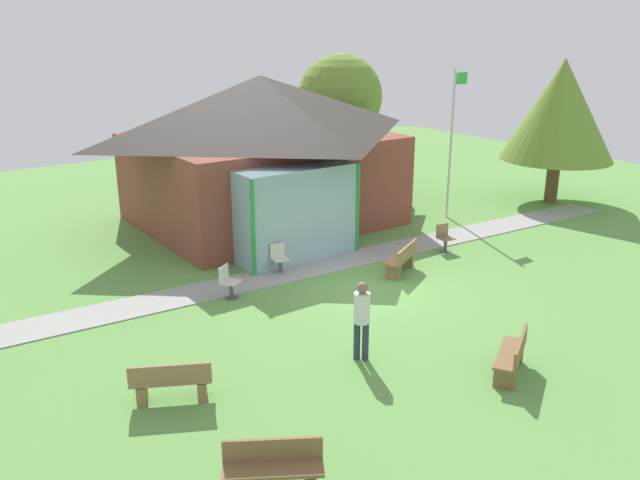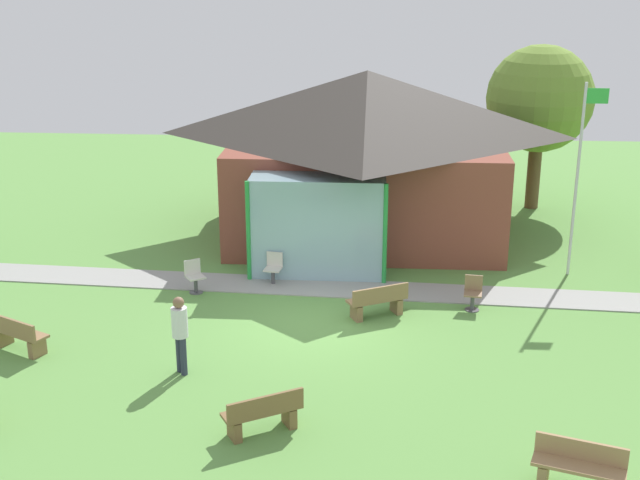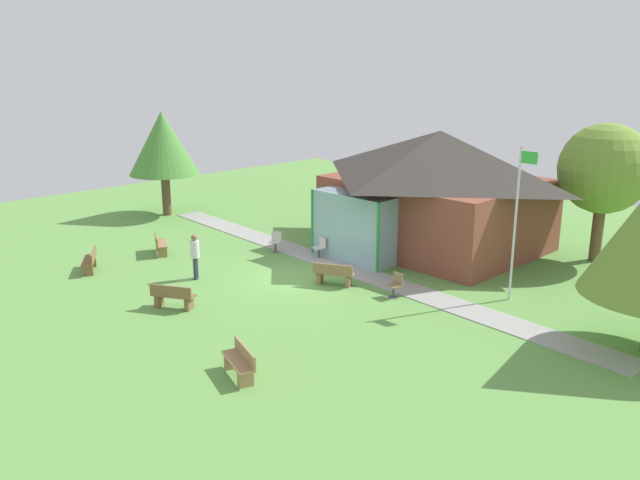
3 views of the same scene
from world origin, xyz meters
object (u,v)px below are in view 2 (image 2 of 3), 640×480
object	(u,v)px
flagpole	(579,171)
bench_mid_left	(18,335)
visitor_strolling_lawn	(180,329)
patio_chair_lawn_spare	(473,294)
patio_chair_west	(195,277)
bench_front_center	(263,414)
bench_front_right	(579,468)
bench_rear_near_path	(378,302)
patio_chair_porch_left	(274,269)
tree_behind_pavilion_right	(540,99)
pavilion	(365,151)

from	to	relation	value
flagpole	bench_mid_left	size ratio (longest dim) A/B	3.46
bench_mid_left	visitor_strolling_lawn	bearing A→B (deg)	16.27
bench_mid_left	patio_chair_lawn_spare	distance (m)	10.84
flagpole	patio_chair_west	size ratio (longest dim) A/B	6.18
flagpole	bench_front_center	size ratio (longest dim) A/B	3.50
bench_front_right	bench_rear_near_path	distance (m)	7.63
bench_rear_near_path	bench_mid_left	distance (m)	8.38
patio_chair_porch_left	visitor_strolling_lawn	bearing A→B (deg)	84.72
bench_rear_near_path	visitor_strolling_lawn	bearing A→B (deg)	-169.40
flagpole	tree_behind_pavilion_right	world-z (taller)	tree_behind_pavilion_right
tree_behind_pavilion_right	flagpole	bearing A→B (deg)	-90.25
pavilion	bench_rear_near_path	distance (m)	7.09
flagpole	patio_chair_west	bearing A→B (deg)	-168.66
bench_mid_left	tree_behind_pavilion_right	size ratio (longest dim) A/B	0.27
flagpole	patio_chair_lawn_spare	xyz separation A→B (m)	(-2.94, -2.67, -2.53)
bench_front_right	bench_rear_near_path	xyz separation A→B (m)	(-3.36, 6.85, 0.00)
patio_chair_lawn_spare	tree_behind_pavilion_right	bearing A→B (deg)	-100.08
bench_front_right	patio_chair_porch_left	bearing A→B (deg)	-36.88
pavilion	bench_front_center	size ratio (longest dim) A/B	6.03
bench_rear_near_path	tree_behind_pavilion_right	size ratio (longest dim) A/B	0.27
flagpole	bench_front_right	size ratio (longest dim) A/B	3.40
bench_rear_near_path	patio_chair_porch_left	bearing A→B (deg)	116.67
visitor_strolling_lawn	bench_mid_left	bearing A→B (deg)	-143.09
bench_mid_left	patio_chair_lawn_spare	size ratio (longest dim) A/B	1.78
patio_chair_west	visitor_strolling_lawn	xyz separation A→B (m)	(0.69, -4.54, 0.61)
pavilion	bench_mid_left	size ratio (longest dim) A/B	5.96
bench_rear_near_path	flagpole	bearing A→B (deg)	4.40
patio_chair_lawn_spare	patio_chair_west	bearing A→B (deg)	2.57
bench_front_center	visitor_strolling_lawn	bearing A→B (deg)	101.98
bench_rear_near_path	patio_chair_porch_left	world-z (taller)	patio_chair_porch_left
patio_chair_porch_left	tree_behind_pavilion_right	bearing A→B (deg)	-127.23
patio_chair_lawn_spare	tree_behind_pavilion_right	distance (m)	10.31
bench_front_right	pavilion	bearing A→B (deg)	-55.82
patio_chair_lawn_spare	visitor_strolling_lawn	bearing A→B (deg)	38.62
patio_chair_porch_left	visitor_strolling_lawn	xyz separation A→B (m)	(-1.31, -5.27, 0.61)
flagpole	bench_front_center	distance (m)	11.78
bench_front_center	bench_front_right	bearing A→B (deg)	-44.14
flagpole	bench_mid_left	world-z (taller)	flagpole
bench_front_center	patio_chair_porch_left	xyz separation A→B (m)	(-0.74, 7.52, 0.01)
bench_front_center	patio_chair_lawn_spare	xyz separation A→B (m)	(4.45, 6.15, 0.01)
bench_front_right	patio_chair_lawn_spare	bearing A→B (deg)	-64.20
patio_chair_lawn_spare	tree_behind_pavilion_right	world-z (taller)	tree_behind_pavilion_right
bench_front_right	patio_chair_lawn_spare	size ratio (longest dim) A/B	1.82
flagpole	patio_chair_west	xyz separation A→B (m)	(-10.12, -2.03, -2.53)
bench_front_center	bench_mid_left	size ratio (longest dim) A/B	0.99
patio_chair_lawn_spare	tree_behind_pavilion_right	size ratio (longest dim) A/B	0.15
flagpole	visitor_strolling_lawn	size ratio (longest dim) A/B	3.05
patio_chair_lawn_spare	visitor_strolling_lawn	distance (m)	7.60
bench_front_right	tree_behind_pavilion_right	world-z (taller)	tree_behind_pavilion_right
bench_rear_near_path	patio_chair_lawn_spare	size ratio (longest dim) A/B	1.78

